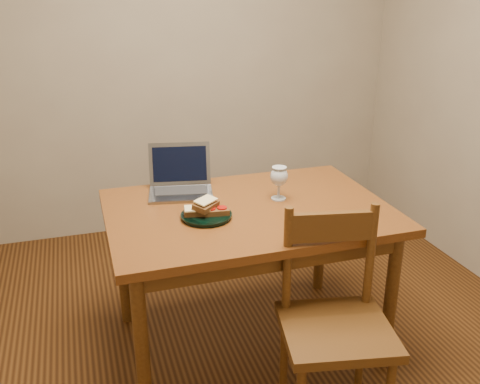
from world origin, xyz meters
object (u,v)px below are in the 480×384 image
object	(u,v)px
table	(248,224)
plate	(206,216)
chair	(336,314)
laptop	(180,179)
milk_glass	(279,183)

from	to	relation	value
table	plate	world-z (taller)	plate
table	chair	world-z (taller)	chair
laptop	chair	bearing A→B (deg)	-53.69
table	milk_glass	bearing A→B (deg)	19.15
milk_glass	laptop	xyz separation A→B (m)	(-0.43, 0.26, -0.02)
milk_glass	chair	bearing A→B (deg)	-90.07
laptop	plate	bearing A→B (deg)	-73.04
milk_glass	laptop	distance (m)	0.50
chair	plate	world-z (taller)	chair
table	chair	distance (m)	0.63
chair	milk_glass	xyz separation A→B (m)	(0.00, 0.64, 0.33)
milk_glass	laptop	world-z (taller)	laptop
plate	chair	bearing A→B (deg)	-53.59
table	plate	size ratio (longest dim) A/B	5.67
plate	table	bearing A→B (deg)	14.22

